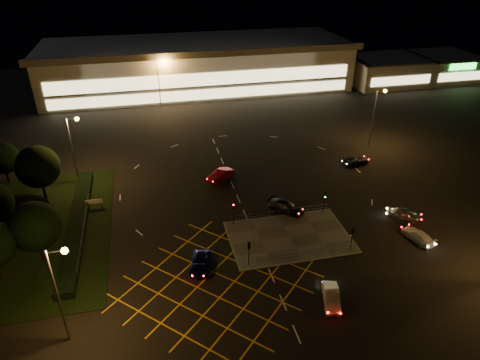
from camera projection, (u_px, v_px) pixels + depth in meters
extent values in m
plane|color=black|center=(268.00, 230.00, 52.73)|extent=(180.00, 180.00, 0.00)
cube|color=#4C4944|center=(289.00, 237.00, 51.39)|extent=(14.00, 9.00, 0.12)
cube|color=black|center=(35.00, 232.00, 52.36)|extent=(18.00, 30.00, 0.08)
cube|color=black|center=(77.00, 223.00, 53.11)|extent=(2.00, 26.00, 1.00)
cube|color=beige|center=(197.00, 66.00, 103.08)|extent=(70.00, 25.00, 10.00)
cube|color=slate|center=(196.00, 43.00, 100.54)|extent=(72.00, 26.50, 0.60)
cube|color=#FFEAA5|center=(205.00, 80.00, 92.39)|extent=(66.00, 0.20, 3.00)
cube|color=#FFEAA5|center=(206.00, 94.00, 93.95)|extent=(66.00, 0.20, 2.20)
cube|color=beige|center=(386.00, 71.00, 106.21)|extent=(18.00, 14.00, 6.00)
cube|color=slate|center=(388.00, 58.00, 104.68)|extent=(18.80, 14.80, 0.40)
cube|color=#FFEAA5|center=(401.00, 81.00, 100.40)|extent=(15.30, 0.20, 2.00)
cube|color=beige|center=(443.00, 67.00, 109.33)|extent=(14.00, 14.00, 6.00)
cube|color=slate|center=(445.00, 55.00, 107.80)|extent=(14.80, 14.80, 0.40)
cube|color=#FFEAA5|center=(460.00, 76.00, 103.52)|extent=(11.90, 0.20, 2.00)
cube|color=#19E533|center=(463.00, 67.00, 102.27)|extent=(7.00, 0.30, 1.40)
cylinder|color=slate|center=(58.00, 298.00, 35.79)|extent=(0.20, 0.20, 10.00)
cylinder|color=slate|center=(55.00, 251.00, 33.59)|extent=(1.40, 0.12, 0.12)
sphere|color=orange|center=(65.00, 251.00, 33.75)|extent=(0.56, 0.56, 0.56)
cylinder|color=slate|center=(73.00, 151.00, 60.94)|extent=(0.20, 0.20, 10.00)
cylinder|color=slate|center=(71.00, 119.00, 58.74)|extent=(1.40, 0.12, 0.12)
sphere|color=orange|center=(77.00, 119.00, 58.90)|extent=(0.56, 0.56, 0.56)
cylinder|color=slate|center=(373.00, 119.00, 72.00)|extent=(0.20, 0.20, 10.00)
cylinder|color=slate|center=(381.00, 91.00, 69.80)|extent=(1.40, 0.12, 0.12)
sphere|color=orange|center=(385.00, 91.00, 69.96)|extent=(0.56, 0.56, 0.56)
cylinder|color=slate|center=(159.00, 85.00, 89.21)|extent=(0.20, 0.20, 10.00)
cylinder|color=slate|center=(160.00, 61.00, 87.01)|extent=(1.40, 0.12, 0.12)
sphere|color=orange|center=(164.00, 62.00, 87.17)|extent=(0.56, 0.56, 0.56)
cylinder|color=slate|center=(333.00, 71.00, 98.71)|extent=(0.20, 0.20, 10.00)
cylinder|color=slate|center=(339.00, 50.00, 96.51)|extent=(1.40, 0.12, 0.12)
sphere|color=orange|center=(341.00, 50.00, 96.67)|extent=(0.56, 0.56, 0.56)
cylinder|color=black|center=(249.00, 255.00, 46.06)|extent=(0.10, 0.10, 3.00)
cube|color=black|center=(249.00, 246.00, 45.47)|extent=(0.28, 0.18, 0.90)
sphere|color=#19FF33|center=(249.00, 245.00, 45.58)|extent=(0.16, 0.16, 0.16)
cylinder|color=black|center=(352.00, 239.00, 48.40)|extent=(0.10, 0.10, 3.00)
cube|color=black|center=(353.00, 231.00, 47.81)|extent=(0.28, 0.18, 0.90)
sphere|color=#19FF33|center=(352.00, 230.00, 47.92)|extent=(0.16, 0.16, 0.16)
cylinder|color=black|center=(233.00, 214.00, 52.87)|extent=(0.10, 0.10, 3.00)
cube|color=black|center=(233.00, 206.00, 52.28)|extent=(0.28, 0.18, 0.90)
sphere|color=#FF0C0C|center=(233.00, 207.00, 52.17)|extent=(0.16, 0.16, 0.16)
cylinder|color=black|center=(324.00, 203.00, 55.21)|extent=(0.10, 0.10, 3.00)
cube|color=black|center=(325.00, 195.00, 54.62)|extent=(0.28, 0.18, 0.90)
sphere|color=#19FF33|center=(325.00, 195.00, 54.51)|extent=(0.16, 0.16, 0.16)
cylinder|color=black|center=(44.00, 190.00, 58.49)|extent=(0.36, 0.36, 2.88)
sphere|color=black|center=(38.00, 167.00, 56.78)|extent=(5.76, 5.76, 5.76)
cylinder|color=black|center=(8.00, 176.00, 62.56)|extent=(0.36, 0.36, 2.34)
sphere|color=black|center=(2.00, 158.00, 61.17)|extent=(4.68, 4.68, 4.68)
cylinder|color=black|center=(42.00, 251.00, 47.01)|extent=(0.36, 0.36, 2.70)
sphere|color=black|center=(35.00, 226.00, 45.40)|extent=(5.40, 5.40, 5.40)
imported|color=silver|center=(331.00, 297.00, 41.84)|extent=(2.55, 4.34, 1.35)
imported|color=#0C0C48|center=(200.00, 263.00, 46.34)|extent=(3.08, 4.80, 1.23)
imported|color=black|center=(286.00, 207.00, 56.06)|extent=(4.87, 4.83, 1.41)
imported|color=silver|center=(404.00, 214.00, 54.64)|extent=(4.19, 3.51, 1.35)
imported|color=maroon|center=(220.00, 175.00, 63.67)|extent=(4.53, 3.79, 1.46)
imported|color=black|center=(356.00, 160.00, 68.17)|extent=(4.65, 2.73, 1.22)
imported|color=silver|center=(418.00, 236.00, 50.67)|extent=(2.59, 4.54, 1.24)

